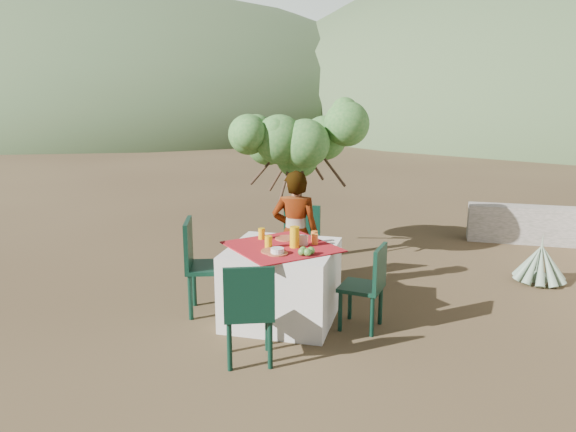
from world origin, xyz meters
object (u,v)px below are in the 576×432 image
(shrub_tree, at_px, (303,150))
(chair_near, at_px, (249,309))
(chair_far, at_px, (300,242))
(chair_left, at_px, (201,262))
(person, at_px, (295,234))
(juice_pitcher, at_px, (295,237))
(chair_right, at_px, (369,283))
(table, at_px, (282,283))
(agave, at_px, (540,264))

(shrub_tree, bearing_deg, chair_near, -85.38)
(chair_far, bearing_deg, chair_left, -126.76)
(chair_near, relative_size, chair_left, 0.91)
(chair_left, bearing_deg, person, -65.60)
(juice_pitcher, bearing_deg, chair_right, -0.80)
(table, height_order, chair_left, chair_left)
(person, bearing_deg, chair_left, 34.82)
(chair_left, xyz_separation_m, agave, (3.54, 1.87, -0.32))
(chair_far, height_order, shrub_tree, shrub_tree)
(chair_near, relative_size, chair_right, 1.07)
(table, relative_size, chair_right, 1.56)
(chair_near, height_order, chair_left, chair_left)
(table, bearing_deg, chair_near, -91.04)
(chair_left, height_order, chair_right, chair_left)
(chair_left, relative_size, person, 0.70)
(chair_left, distance_m, agave, 4.02)
(chair_right, relative_size, agave, 1.27)
(chair_left, height_order, person, person)
(juice_pitcher, bearing_deg, chair_left, -178.40)
(chair_left, relative_size, chair_right, 1.18)
(chair_right, bearing_deg, chair_far, -129.80)
(chair_far, distance_m, chair_near, 2.01)
(chair_left, bearing_deg, chair_right, -107.49)
(table, distance_m, chair_right, 0.86)
(table, relative_size, chair_left, 1.33)
(table, height_order, chair_far, chair_far)
(juice_pitcher, bearing_deg, chair_near, -98.63)
(chair_right, bearing_deg, chair_near, -33.39)
(chair_far, height_order, chair_left, chair_left)
(chair_left, height_order, agave, chair_left)
(chair_near, distance_m, chair_right, 1.30)
(table, xyz_separation_m, chair_near, (-0.02, -0.98, 0.12))
(chair_left, distance_m, chair_right, 1.70)
(chair_left, bearing_deg, table, -105.47)
(chair_far, distance_m, person, 0.38)
(chair_near, bearing_deg, shrub_tree, -105.91)
(chair_far, height_order, chair_near, chair_far)
(shrub_tree, bearing_deg, chair_far, -78.73)
(person, relative_size, agave, 2.14)
(chair_left, height_order, shrub_tree, shrub_tree)
(person, bearing_deg, shrub_tree, -88.01)
(table, height_order, juice_pitcher, juice_pitcher)
(chair_left, bearing_deg, agave, -80.21)
(person, xyz_separation_m, shrub_tree, (-0.22, 1.32, 0.77))
(chair_right, bearing_deg, juice_pitcher, -81.91)
(shrub_tree, bearing_deg, chair_right, -61.28)
(person, distance_m, shrub_tree, 1.55)
(chair_near, height_order, agave, chair_near)
(agave, bearing_deg, juice_pitcher, -144.31)
(table, height_order, person, person)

